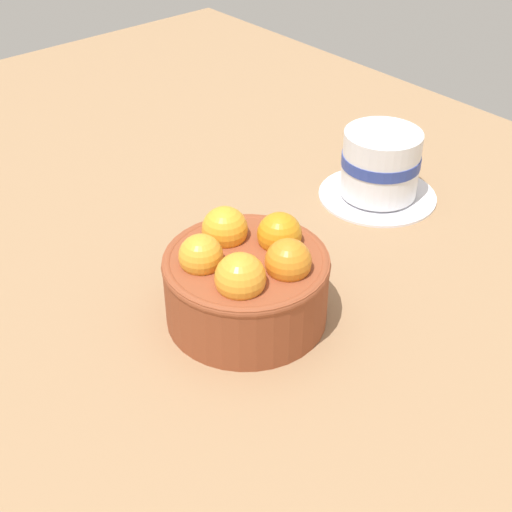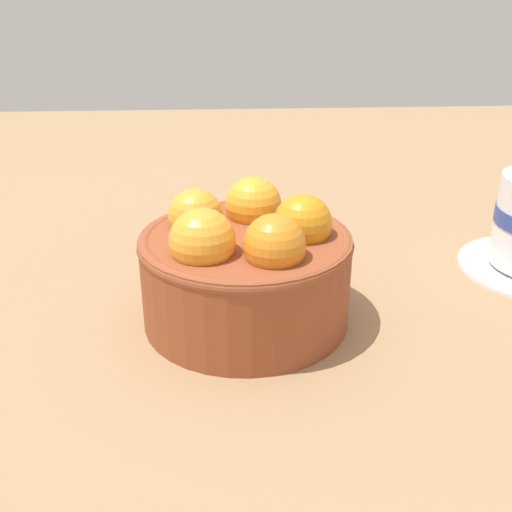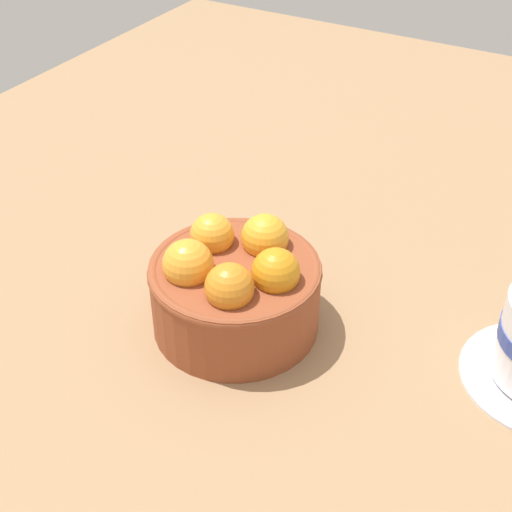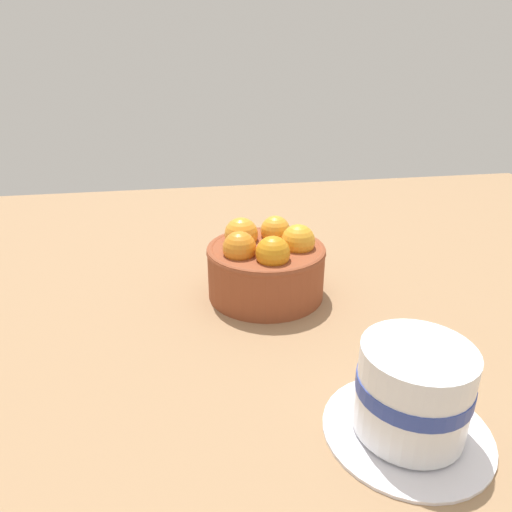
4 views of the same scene
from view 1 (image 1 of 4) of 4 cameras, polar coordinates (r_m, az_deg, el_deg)
name	(u,v)px [view 1 (image 1 of 4)]	position (r cm, az deg, el deg)	size (l,w,h in cm)	color
ground_plane	(247,330)	(68.92, -0.71, -5.68)	(151.89, 108.87, 3.20)	#997551
terracotta_bowl	(246,279)	(65.21, -0.75, -1.78)	(14.72, 14.72, 9.45)	brown
coffee_cup	(380,167)	(84.68, 9.53, 6.76)	(13.43, 13.43, 8.04)	white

